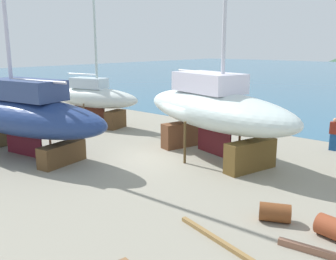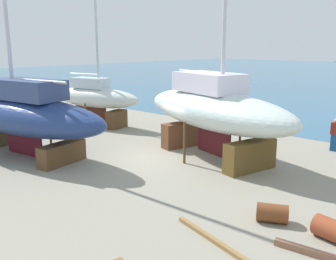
# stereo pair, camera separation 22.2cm
# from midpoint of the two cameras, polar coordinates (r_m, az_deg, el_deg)

# --- Properties ---
(ground_plane) EXTENTS (41.55, 41.55, 0.00)m
(ground_plane) POSITION_cam_midpoint_polar(r_m,az_deg,el_deg) (16.68, -5.90, -5.69)
(ground_plane) COLOR gray
(sailboat_mid_port) EXTENTS (10.10, 5.50, 17.14)m
(sailboat_mid_port) POSITION_cam_midpoint_polar(r_m,az_deg,el_deg) (17.68, 7.47, 3.22)
(sailboat_mid_port) COLOR brown
(sailboat_mid_port) RESTS_ON ground
(sailboat_far_slipway) EXTENTS (10.90, 4.67, 16.76)m
(sailboat_far_slipway) POSITION_cam_midpoint_polar(r_m,az_deg,el_deg) (19.17, -21.21, 2.38)
(sailboat_far_slipway) COLOR #473922
(sailboat_far_slipway) RESTS_ON ground
(sailboat_large_starboard) EXTENTS (7.20, 3.31, 10.36)m
(sailboat_large_starboard) POSITION_cam_midpoint_polar(r_m,az_deg,el_deg) (25.26, -10.98, 4.90)
(sailboat_large_starboard) COLOR brown
(sailboat_large_starboard) RESTS_ON ground
(worker) EXTENTS (0.45, 0.26, 1.71)m
(worker) POSITION_cam_midpoint_polar(r_m,az_deg,el_deg) (20.70, 24.64, -0.59)
(worker) COLOR #1C4B87
(worker) RESTS_ON ground
(barrel_ochre) EXTENTS (1.10, 0.93, 0.58)m
(barrel_ochre) POSITION_cam_midpoint_polar(r_m,az_deg,el_deg) (12.07, 16.31, -12.20)
(barrel_ochre) COLOR brown
(barrel_ochre) RESTS_ON ground
(barrel_blue_faded) EXTENTS (0.96, 0.76, 0.61)m
(barrel_blue_faded) POSITION_cam_midpoint_polar(r_m,az_deg,el_deg) (11.63, 24.24, -13.77)
(barrel_blue_faded) COLOR brown
(barrel_blue_faded) RESTS_ON ground
(timber_long_aft) EXTENTS (3.04, 0.91, 0.12)m
(timber_long_aft) POSITION_cam_midpoint_polar(r_m,az_deg,el_deg) (10.73, 7.64, -16.47)
(timber_long_aft) COLOR olive
(timber_long_aft) RESTS_ON ground
(timber_plank_far) EXTENTS (2.05, 0.42, 0.18)m
(timber_plank_far) POSITION_cam_midpoint_polar(r_m,az_deg,el_deg) (10.75, 22.19, -17.15)
(timber_plank_far) COLOR #8C5F4A
(timber_plank_far) RESTS_ON ground
(timber_short_skew) EXTENTS (3.05, 1.29, 0.16)m
(timber_short_skew) POSITION_cam_midpoint_polar(r_m,az_deg,el_deg) (28.09, -23.66, 1.13)
(timber_short_skew) COLOR olive
(timber_short_skew) RESTS_ON ground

